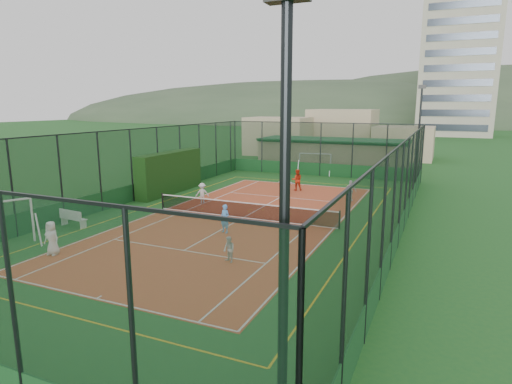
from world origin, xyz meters
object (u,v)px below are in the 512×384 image
(apartment_tower, at_px, (458,65))
(child_near_mid, at_px, (225,219))
(clubhouse, at_px, (333,154))
(floodlight_se, at_px, (284,274))
(child_far_left, at_px, (202,193))
(child_far_back, at_px, (286,184))
(child_near_right, at_px, (229,250))
(child_near_left, at_px, (52,238))
(child_far_right, at_px, (351,191))
(floodlight_ne, at_px, (419,135))
(coach, at_px, (297,180))
(white_bench, at_px, (73,218))
(futsal_goal_far, at_px, (315,164))

(apartment_tower, relative_size, child_near_mid, 19.88)
(clubhouse, bearing_deg, floodlight_se, -77.44)
(child_far_left, height_order, child_far_back, child_far_back)
(child_near_mid, bearing_deg, child_far_left, 143.21)
(apartment_tower, height_order, child_near_mid, apartment_tower)
(apartment_tower, height_order, child_near_right, apartment_tower)
(floodlight_se, relative_size, clubhouse, 0.54)
(floodlight_se, distance_m, clubhouse, 39.63)
(floodlight_se, distance_m, child_near_left, 15.90)
(child_near_mid, bearing_deg, clubhouse, 103.81)
(clubhouse, height_order, child_near_mid, clubhouse)
(apartment_tower, distance_m, child_far_back, 76.60)
(apartment_tower, relative_size, child_far_right, 20.48)
(child_near_right, bearing_deg, floodlight_ne, 102.85)
(floodlight_se, distance_m, coach, 27.42)
(white_bench, height_order, child_far_back, child_far_back)
(child_far_left, bearing_deg, child_near_mid, 99.00)
(floodlight_ne, height_order, clubhouse, floodlight_ne)
(child_near_mid, distance_m, child_far_right, 11.21)
(apartment_tower, bearing_deg, child_near_right, -96.03)
(floodlight_ne, relative_size, child_near_left, 5.34)
(floodlight_se, bearing_deg, child_near_mid, 121.22)
(child_near_mid, distance_m, child_near_right, 4.37)
(floodlight_se, xyz_separation_m, coach, (-8.34, 25.92, -3.28))
(child_far_left, height_order, child_far_right, child_far_right)
(child_near_right, bearing_deg, apartment_tower, 111.13)
(clubhouse, xyz_separation_m, child_far_left, (-4.18, -19.69, -0.86))
(child_near_right, relative_size, coach, 0.68)
(clubhouse, xyz_separation_m, child_far_back, (-0.10, -14.28, -0.81))
(floodlight_ne, height_order, futsal_goal_far, floodlight_ne)
(child_near_mid, relative_size, coach, 0.90)
(clubhouse, xyz_separation_m, child_near_right, (2.61, -28.88, -1.00))
(white_bench, bearing_deg, child_far_back, 65.28)
(child_near_mid, xyz_separation_m, child_far_back, (-0.52, 10.82, 0.00))
(floodlight_se, bearing_deg, child_near_left, 151.69)
(child_far_back, bearing_deg, child_far_left, 59.86)
(child_near_mid, height_order, coach, coach)
(apartment_tower, distance_m, futsal_goal_far, 67.09)
(apartment_tower, relative_size, child_far_back, 19.87)
(child_far_left, height_order, coach, coach)
(child_near_right, xyz_separation_m, child_far_left, (-6.79, 9.19, 0.15))
(clubhouse, bearing_deg, child_far_right, -71.68)
(floodlight_ne, distance_m, child_near_mid, 21.60)
(floodlight_ne, height_order, coach, floodlight_ne)
(apartment_tower, height_order, child_near_left, apartment_tower)
(child_far_left, bearing_deg, white_bench, 33.68)
(child_near_mid, bearing_deg, child_near_left, -119.11)
(white_bench, distance_m, child_near_mid, 8.55)
(clubhouse, bearing_deg, child_near_right, -84.83)
(floodlight_se, bearing_deg, white_bench, 145.80)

